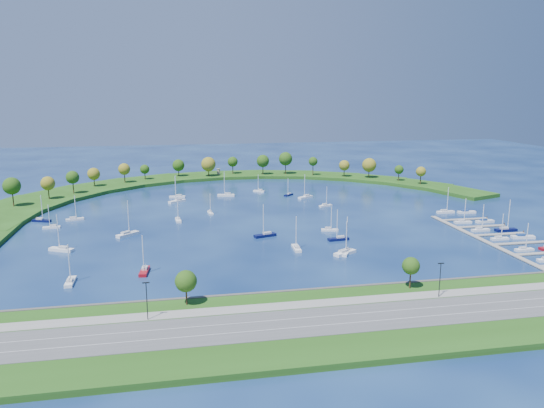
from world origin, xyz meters
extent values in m
plane|color=#081A47|center=(0.00, 0.00, 0.00)|extent=(700.00, 700.00, 0.00)
cube|color=#224B14|center=(0.00, -124.00, 0.80)|extent=(420.00, 42.00, 1.60)
cube|color=#474442|center=(0.00, -102.50, 0.90)|extent=(420.00, 1.20, 1.80)
cube|color=#515154|center=(0.00, -124.00, 1.66)|extent=(420.00, 16.00, 0.12)
cube|color=gray|center=(0.00, -113.00, 1.66)|extent=(420.00, 5.00, 0.12)
cube|color=silver|center=(0.00, -126.50, 1.73)|extent=(420.00, 0.15, 0.02)
cube|color=silver|center=(0.00, -121.50, 1.73)|extent=(420.00, 0.15, 0.02)
cylinder|color=#382314|center=(-40.00, -107.00, 4.22)|extent=(0.56, 0.56, 5.25)
sphere|color=#1C4711|center=(-40.00, -107.00, 8.05)|extent=(6.00, 6.00, 6.00)
cylinder|color=#382314|center=(25.00, -107.00, 4.40)|extent=(0.56, 0.56, 5.60)
sphere|color=#1C4711|center=(25.00, -107.00, 8.24)|extent=(5.20, 5.20, 5.20)
cylinder|color=black|center=(-50.00, -115.00, 6.60)|extent=(0.24, 0.24, 10.00)
cylinder|color=black|center=(30.00, -115.00, 6.60)|extent=(0.24, 0.24, 10.00)
cube|color=#224B14|center=(-118.83, 37.57, 1.00)|extent=(50.23, 54.30, 2.00)
cube|color=#224B14|center=(-104.03, 64.58, 1.00)|extent=(54.07, 56.09, 2.00)
cube|color=#224B14|center=(-83.21, 87.27, 1.00)|extent=(55.20, 54.07, 2.00)
cube|color=#224B14|center=(-57.57, 104.32, 1.00)|extent=(53.65, 48.47, 2.00)
cube|color=#224B14|center=(-28.60, 114.76, 1.00)|extent=(49.62, 39.75, 2.00)
cube|color=#224B14|center=(2.03, 117.98, 1.00)|extent=(44.32, 29.96, 2.00)
cube|color=#224B14|center=(32.54, 113.79, 1.00)|extent=(49.49, 38.05, 2.00)
cube|color=#224B14|center=(61.17, 102.44, 1.00)|extent=(51.13, 44.12, 2.00)
cube|color=#224B14|center=(86.25, 84.58, 1.00)|extent=(49.19, 47.96, 2.00)
cube|color=#224B14|center=(106.34, 61.24, 1.00)|extent=(43.90, 49.49, 2.00)
cube|color=#224B14|center=(120.28, 33.78, 1.00)|extent=(35.67, 48.74, 2.00)
cylinder|color=#382314|center=(-121.42, 33.04, 6.32)|extent=(0.56, 0.56, 8.64)
sphere|color=#1C4711|center=(-121.42, 33.04, 12.36)|extent=(8.63, 8.63, 8.63)
cylinder|color=#382314|center=(-108.00, 48.83, 5.51)|extent=(0.56, 0.56, 7.01)
sphere|color=olive|center=(-108.00, 48.83, 10.50)|extent=(7.46, 7.46, 7.46)
cylinder|color=#382314|center=(-97.83, 62.62, 5.90)|extent=(0.56, 0.56, 7.80)
sphere|color=#1C4711|center=(-97.83, 62.62, 11.25)|extent=(7.29, 7.29, 7.29)
cylinder|color=#382314|center=(-89.47, 84.03, 5.07)|extent=(0.56, 0.56, 6.13)
sphere|color=olive|center=(-89.47, 84.03, 9.62)|extent=(7.46, 7.46, 7.46)
cylinder|color=#382314|center=(-72.46, 94.24, 5.55)|extent=(0.56, 0.56, 7.11)
sphere|color=olive|center=(-72.46, 94.24, 10.58)|extent=(7.36, 7.36, 7.36)
cylinder|color=#382314|center=(-60.48, 104.72, 4.73)|extent=(0.56, 0.56, 5.45)
sphere|color=#1C4711|center=(-60.48, 104.72, 8.67)|extent=(6.07, 6.07, 6.07)
cylinder|color=#382314|center=(-38.66, 113.56, 4.92)|extent=(0.56, 0.56, 5.84)
sphere|color=#1C4711|center=(-38.66, 113.56, 9.45)|extent=(8.05, 8.05, 8.05)
cylinder|color=#382314|center=(-18.72, 109.94, 5.11)|extent=(0.56, 0.56, 6.21)
sphere|color=olive|center=(-18.72, 109.94, 10.16)|extent=(9.75, 9.75, 9.75)
cylinder|color=#382314|center=(-1.38, 117.51, 5.51)|extent=(0.56, 0.56, 7.03)
sphere|color=#1C4711|center=(-1.38, 117.51, 10.44)|extent=(7.03, 7.03, 7.03)
cylinder|color=#382314|center=(18.68, 110.30, 5.83)|extent=(0.56, 0.56, 7.67)
sphere|color=#1C4711|center=(18.68, 110.30, 11.40)|extent=(8.64, 8.64, 8.64)
cylinder|color=#382314|center=(34.55, 109.72, 6.37)|extent=(0.56, 0.56, 8.73)
sphere|color=#1C4711|center=(34.55, 109.72, 12.61)|extent=(9.37, 9.37, 9.37)
cylinder|color=#382314|center=(51.82, 100.77, 6.17)|extent=(0.56, 0.56, 8.33)
sphere|color=#1C4711|center=(51.82, 100.77, 11.56)|extent=(6.13, 6.13, 6.13)
cylinder|color=#382314|center=(70.88, 90.96, 5.10)|extent=(0.56, 0.56, 6.19)
sphere|color=olive|center=(70.88, 90.96, 9.62)|extent=(7.13, 7.13, 7.13)
cylinder|color=#382314|center=(85.54, 83.25, 5.33)|extent=(0.56, 0.56, 6.66)
sphere|color=olive|center=(85.54, 83.25, 10.52)|extent=(9.31, 9.31, 9.31)
cylinder|color=#382314|center=(99.91, 68.19, 5.08)|extent=(0.56, 0.56, 6.16)
sphere|color=#1C4711|center=(99.91, 68.19, 9.31)|extent=(5.75, 5.75, 5.75)
cylinder|color=#382314|center=(107.85, 53.83, 5.36)|extent=(0.56, 0.56, 6.71)
sphere|color=olive|center=(107.85, 53.83, 9.94)|extent=(6.15, 6.15, 6.15)
cylinder|color=gray|center=(-11.45, 116.27, 3.90)|extent=(2.20, 2.20, 3.80)
cylinder|color=gray|center=(-11.45, 116.27, 5.95)|extent=(2.60, 2.60, 0.30)
cube|color=gray|center=(78.00, -61.00, 0.35)|extent=(2.20, 82.00, 0.40)
cube|color=gray|center=(90.10, -80.80, 0.35)|extent=(22.00, 2.00, 0.40)
cube|color=gray|center=(90.10, -67.60, 0.35)|extent=(22.00, 2.00, 0.40)
cube|color=gray|center=(90.10, -54.40, 0.35)|extent=(22.00, 2.00, 0.40)
cylinder|color=#382314|center=(101.00, -54.40, 0.60)|extent=(0.36, 0.36, 1.60)
cube|color=gray|center=(90.10, -41.20, 0.35)|extent=(22.00, 2.00, 0.40)
cylinder|color=#382314|center=(101.00, -41.20, 0.60)|extent=(0.36, 0.36, 1.60)
cube|color=gray|center=(90.10, -28.00, 0.35)|extent=(22.00, 2.00, 0.40)
cylinder|color=#382314|center=(101.00, -28.00, 0.60)|extent=(0.36, 0.36, 1.60)
cube|color=#090D3B|center=(22.00, 43.69, 0.41)|extent=(6.38, 6.04, 0.82)
cube|color=silver|center=(22.51, 44.15, 1.11)|extent=(2.69, 2.61, 0.58)
cylinder|color=silver|center=(21.59, 43.32, 5.46)|extent=(0.32, 0.32, 9.27)
cube|color=white|center=(-87.79, 5.19, 0.47)|extent=(8.22, 4.41, 0.95)
cube|color=silver|center=(-88.54, 4.96, 1.28)|extent=(3.10, 2.29, 0.66)
cylinder|color=silver|center=(-87.18, 5.37, 6.29)|extent=(0.32, 0.32, 10.69)
cube|color=white|center=(-84.39, -43.82, 0.57)|extent=(9.75, 6.65, 1.15)
cube|color=silver|center=(-83.53, -44.25, 1.55)|extent=(3.83, 3.17, 0.80)
cylinder|color=silver|center=(-85.07, -43.48, 7.60)|extent=(0.32, 0.32, 12.91)
cube|color=white|center=(7.30, 57.99, 0.43)|extent=(6.82, 5.92, 0.85)
cube|color=silver|center=(7.86, 57.55, 1.15)|extent=(2.82, 2.62, 0.60)
cylinder|color=silver|center=(6.85, 58.34, 5.64)|extent=(0.32, 0.32, 9.58)
cube|color=#090D3B|center=(-6.22, -38.70, 0.56)|extent=(9.65, 5.17, 1.12)
cube|color=silver|center=(-5.33, -38.43, 1.51)|extent=(3.64, 2.68, 0.78)
cylinder|color=silver|center=(-6.94, -38.91, 7.39)|extent=(0.32, 0.32, 12.55)
cube|color=maroon|center=(-52.79, -74.24, 0.53)|extent=(3.40, 9.08, 1.06)
cube|color=silver|center=(-52.70, -73.36, 1.44)|extent=(2.05, 3.27, 0.74)
cylinder|color=silver|center=(-52.86, -74.95, 7.05)|extent=(0.32, 0.32, 11.97)
cube|color=white|center=(2.23, -58.49, 0.52)|extent=(2.76, 8.76, 1.04)
cube|color=silver|center=(2.20, -59.36, 1.41)|extent=(1.81, 3.10, 0.73)
cylinder|color=silver|center=(2.26, -57.80, 6.90)|extent=(0.32, 0.32, 11.71)
cube|color=white|center=(-61.67, -26.73, 0.60)|extent=(9.31, 8.78, 1.20)
cube|color=silver|center=(-62.41, -27.40, 1.62)|extent=(3.92, 3.80, 0.84)
cylinder|color=silver|center=(-61.08, -26.19, 7.96)|extent=(0.32, 0.32, 13.52)
cube|color=white|center=(-74.93, -79.79, 0.51)|extent=(2.40, 8.47, 1.02)
cube|color=silver|center=(-74.93, -80.63, 1.37)|extent=(1.67, 2.97, 0.71)
cylinder|color=silver|center=(-74.94, -79.11, 6.73)|extent=(0.32, 0.32, 11.43)
cube|color=white|center=(19.06, -67.01, 0.51)|extent=(6.61, 8.42, 1.02)
cube|color=silver|center=(19.52, -66.29, 1.38)|extent=(3.01, 3.40, 0.71)
cylinder|color=silver|center=(18.69, -67.58, 6.75)|extent=(0.32, 0.32, 11.46)
cube|color=white|center=(-40.87, -5.69, 0.48)|extent=(2.89, 8.09, 0.95)
cube|color=silver|center=(-40.94, -4.90, 1.29)|extent=(1.79, 2.90, 0.67)
cylinder|color=silver|center=(-40.82, -6.32, 6.31)|extent=(0.32, 0.32, 10.71)
cube|color=white|center=(-25.26, 6.68, 0.41)|extent=(2.70, 7.01, 0.82)
cube|color=silver|center=(-25.34, 7.36, 1.11)|extent=(1.61, 2.53, 0.57)
cylinder|color=silver|center=(-25.20, 6.14, 5.43)|extent=(0.32, 0.32, 9.22)
cube|color=#090D3B|center=(21.69, -49.38, 0.51)|extent=(8.77, 3.27, 1.03)
cube|color=silver|center=(22.54, -49.30, 1.39)|extent=(3.16, 1.98, 0.72)
cylinder|color=silver|center=(21.01, -49.46, 6.81)|extent=(0.32, 0.32, 11.57)
cube|color=white|center=(-13.33, 48.46, 0.58)|extent=(9.92, 4.09, 1.16)
cube|color=silver|center=(-12.38, 48.31, 1.56)|extent=(3.61, 2.37, 0.81)
cylinder|color=silver|center=(-14.09, 48.57, 7.65)|extent=(0.32, 0.32, 13.00)
cube|color=white|center=(-40.57, 49.30, 0.52)|extent=(8.93, 3.23, 1.05)
cube|color=silver|center=(-39.70, 49.22, 1.42)|extent=(3.20, 1.98, 0.73)
cylinder|color=silver|center=(-41.27, 49.37, 6.95)|extent=(0.32, 0.32, 11.80)
cube|color=white|center=(29.62, 34.62, 0.56)|extent=(9.28, 7.00, 1.11)
cube|color=silver|center=(30.41, 35.10, 1.50)|extent=(3.72, 3.23, 0.78)
cylinder|color=silver|center=(28.98, 34.24, 7.37)|extent=(0.32, 0.32, 12.51)
cube|color=white|center=(-40.84, 36.68, 0.58)|extent=(9.55, 7.73, 1.17)
cube|color=silver|center=(-40.04, 37.23, 1.57)|extent=(3.88, 3.49, 0.82)
cylinder|color=silver|center=(-41.48, 36.25, 7.72)|extent=(0.32, 0.32, 13.11)
cube|color=white|center=(22.49, -34.91, 0.43)|extent=(7.44, 3.39, 0.86)
cube|color=silver|center=(21.79, -34.77, 1.16)|extent=(2.74, 1.88, 0.60)
cylinder|color=silver|center=(23.06, -35.03, 5.72)|extent=(0.32, 0.32, 9.71)
cube|color=white|center=(18.34, -67.57, 0.57)|extent=(9.64, 7.13, 1.15)
cube|color=silver|center=(17.51, -68.05, 1.55)|extent=(3.84, 3.31, 0.80)
cylinder|color=silver|center=(19.01, -67.18, 7.62)|extent=(0.32, 0.32, 12.94)
cube|color=white|center=(-95.23, -8.30, 0.43)|extent=(7.38, 2.67, 0.87)
cube|color=silver|center=(-94.51, -8.24, 1.17)|extent=(2.65, 1.64, 0.61)
cylinder|color=silver|center=(-95.81, -8.35, 5.74)|extent=(0.32, 0.32, 9.75)
cube|color=#090D3B|center=(-102.28, 5.27, 0.51)|extent=(8.78, 5.16, 1.02)
cube|color=silver|center=(-103.08, 5.56, 1.37)|extent=(3.36, 2.59, 0.71)
cylinder|color=silver|center=(-101.65, 5.03, 6.74)|extent=(0.32, 0.32, 11.45)
cube|color=white|center=(34.58, 11.91, 0.43)|extent=(7.41, 4.42, 0.86)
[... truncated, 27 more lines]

